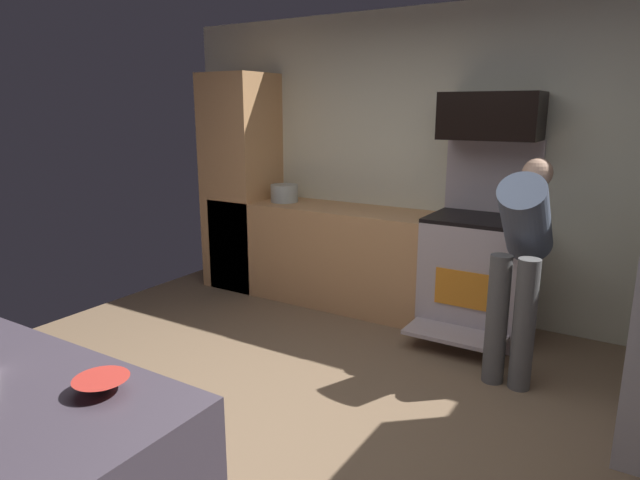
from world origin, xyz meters
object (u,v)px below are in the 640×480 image
at_px(oven_range, 477,271).
at_px(stock_pot, 284,193).
at_px(microwave, 491,116).
at_px(person_cook, 521,252).
at_px(mixing_bowl_small, 102,385).

bearing_deg(oven_range, stock_pot, 179.63).
height_order(microwave, person_cook, microwave).
height_order(oven_range, microwave, microwave).
distance_m(microwave, mixing_bowl_small, 3.44).
height_order(microwave, stock_pot, microwave).
relative_size(oven_range, person_cook, 1.06).
relative_size(person_cook, stock_pot, 5.53).
bearing_deg(person_cook, stock_pot, 164.65).
height_order(microwave, mixing_bowl_small, microwave).
xyz_separation_m(oven_range, person_cook, (0.45, -0.63, 0.36)).
distance_m(oven_range, mixing_bowl_small, 3.28).
bearing_deg(mixing_bowl_small, stock_pot, 116.25).
bearing_deg(microwave, stock_pot, -177.57).
xyz_separation_m(microwave, person_cook, (0.45, -0.72, -0.85)).
bearing_deg(person_cook, mixing_bowl_small, -105.44).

